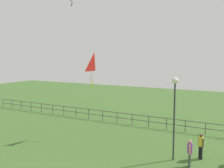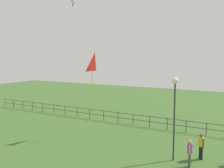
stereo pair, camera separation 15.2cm
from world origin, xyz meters
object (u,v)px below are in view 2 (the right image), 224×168
Objects in this scene: person_2 at (190,152)px; kite_4 at (95,63)px; person_0 at (201,145)px; lamppost at (175,101)px.

person_2 is 0.58× the size of kite_4.
lamppost is at bearing -146.33° from person_0.
lamppost is 3.19× the size of person_2.
lamppost is 2.81m from person_2.
person_0 is at bearing 33.67° from lamppost.
person_0 is at bearing -5.54° from kite_4.
lamppost is 3.14× the size of person_0.
person_0 is at bearing 76.57° from person_2.
lamppost is at bearing 154.41° from person_2.
kite_4 is at bearing 163.87° from person_2.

